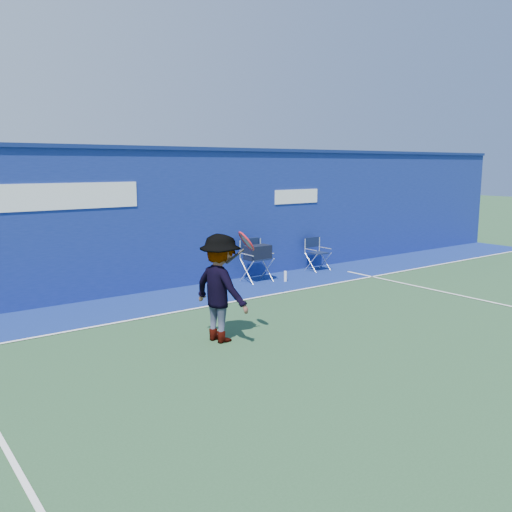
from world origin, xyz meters
TOP-DOWN VIEW (x-y plane):
  - ground at (0.00, 0.00)m, footprint 80.00×80.00m
  - stadium_wall at (-0.00, 5.20)m, footprint 24.00×0.50m
  - out_of_bounds_strip at (0.00, 4.10)m, footprint 24.00×1.80m
  - court_lines at (0.00, 0.60)m, footprint 24.00×12.00m
  - directors_chair_left at (1.96, 4.49)m, footprint 0.59×0.55m
  - directors_chair_right at (4.01, 4.61)m, footprint 0.50×0.45m
  - water_bottle at (2.48, 4.06)m, footprint 0.07×0.07m
  - tennis_player at (-1.06, 1.36)m, footprint 0.95×1.16m

SIDE VIEW (x-z plane):
  - ground at x=0.00m, z-range 0.00..0.00m
  - out_of_bounds_strip at x=0.00m, z-range 0.00..0.01m
  - court_lines at x=0.00m, z-range 0.01..0.01m
  - water_bottle at x=2.48m, z-range 0.00..0.25m
  - directors_chair_right at x=4.01m, z-range -0.16..0.69m
  - directors_chair_left at x=1.96m, z-range -0.07..0.92m
  - tennis_player at x=-1.06m, z-range -0.01..1.68m
  - stadium_wall at x=0.00m, z-range 0.01..3.09m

